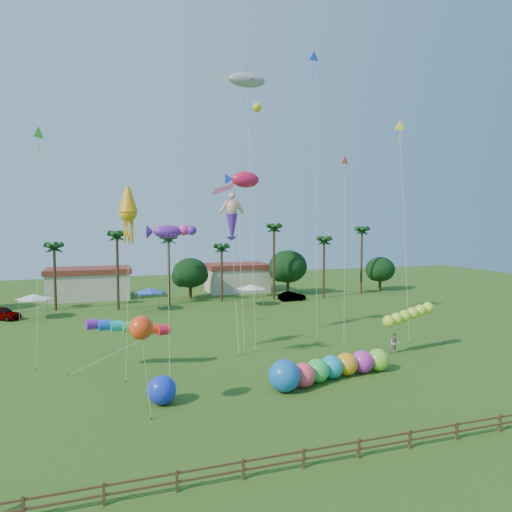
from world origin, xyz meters
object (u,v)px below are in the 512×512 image
object	(u,v)px
car_b	(292,296)
blue_ball	(162,390)
caterpillar_inflatable	(327,368)
spectator_b	(395,343)
car_a	(2,313)

from	to	relation	value
car_b	blue_ball	xyz separation A→B (m)	(-23.64, -34.06, 0.25)
car_b	caterpillar_inflatable	world-z (taller)	caterpillar_inflatable
car_b	blue_ball	distance (m)	41.46
car_b	caterpillar_inflatable	distance (m)	35.46
spectator_b	blue_ball	world-z (taller)	blue_ball
car_b	spectator_b	xyz separation A→B (m)	(-2.43, -29.03, 0.24)
car_b	spectator_b	distance (m)	29.13
car_b	caterpillar_inflatable	bearing A→B (deg)	157.77
car_a	caterpillar_inflatable	bearing A→B (deg)	-106.88
car_a	caterpillar_inflatable	size ratio (longest dim) A/B	0.42
caterpillar_inflatable	blue_ball	bearing A→B (deg)	169.73
caterpillar_inflatable	blue_ball	size ratio (longest dim) A/B	5.86
caterpillar_inflatable	blue_ball	distance (m)	12.14
car_a	caterpillar_inflatable	distance (m)	42.13
car_a	caterpillar_inflatable	xyz separation A→B (m)	(27.33, -32.06, 0.15)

